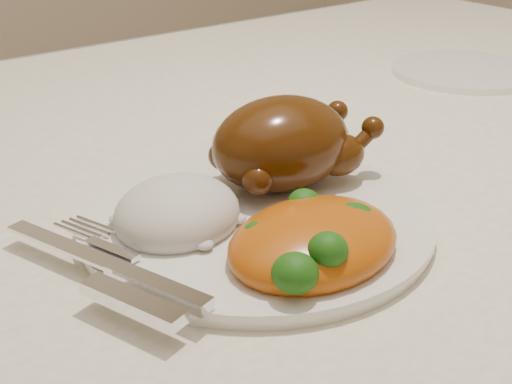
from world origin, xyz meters
TOP-DOWN VIEW (x-y plane):
  - dining_table at (0.00, 0.00)m, footprint 1.60×0.90m
  - tablecloth at (0.00, 0.00)m, footprint 1.73×1.03m
  - dinner_plate at (-0.12, -0.15)m, footprint 0.31×0.31m
  - side_plate at (0.40, 0.03)m, footprint 0.27×0.27m
  - roast_chicken at (-0.06, -0.11)m, footprint 0.16×0.11m
  - rice_mound at (-0.18, -0.12)m, footprint 0.14×0.13m
  - mac_and_cheese at (-0.12, -0.22)m, footprint 0.15×0.13m
  - cutlery at (-0.25, -0.17)m, footprint 0.07×0.20m

SIDE VIEW (x-z plane):
  - dining_table at x=0.00m, z-range 0.29..1.05m
  - tablecloth at x=0.00m, z-range 0.65..0.83m
  - side_plate at x=0.40m, z-range 0.77..0.78m
  - dinner_plate at x=-0.12m, z-range 0.77..0.78m
  - cutlery at x=-0.25m, z-range 0.78..0.79m
  - rice_mound at x=-0.18m, z-range 0.76..0.82m
  - mac_and_cheese at x=-0.12m, z-range 0.76..0.82m
  - roast_chicken at x=-0.06m, z-range 0.78..0.86m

